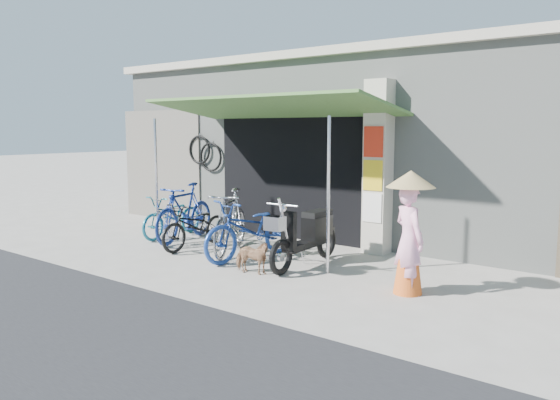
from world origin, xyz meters
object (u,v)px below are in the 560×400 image
Objects in this scene: bike_blue at (185,212)px; street_dog at (252,257)px; bike_teal at (173,216)px; bike_silver at (230,222)px; bike_black at (196,226)px; nun at (409,233)px; moped at (307,235)px; bike_navy at (252,229)px.

street_dog is at bearing -35.10° from bike_blue.
bike_silver reaches higher than bike_teal.
bike_black is 4.25m from nun.
street_dog is at bearing -60.51° from bike_silver.
moped is (2.99, -0.16, -0.07)m from bike_blue.
bike_teal is 5.45m from nun.
street_dog is (2.63, -1.09, -0.30)m from bike_blue.
nun is at bearing 4.52° from bike_navy.
bike_teal is 0.99× the size of nun.
nun reaches higher than bike_black.
bike_teal is 0.86× the size of bike_silver.
bike_silver is at bearing -176.89° from bike_navy.
bike_teal is at bearing 141.75° from bike_silver.
bike_black is at bearing -39.47° from bike_blue.
bike_silver is at bearing 28.67° from nun.
bike_navy is 3.15× the size of street_dog.
bike_black is at bearing 58.30° from street_dog.
nun is at bearing -14.87° from moped.
bike_navy is at bearing -15.62° from bike_teal.
bike_blue is at bearing 26.57° from nun.
bike_silver is at bearing 2.45° from bike_black.
nun is at bearing -87.99° from street_dog.
bike_teal is at bearing 57.93° from street_dog.
moped is (0.98, 0.19, -0.02)m from bike_navy.
bike_navy reaches higher than street_dog.
bike_navy is (2.01, -0.35, -0.05)m from bike_blue.
bike_silver reaches higher than bike_navy.
bike_black is at bearing 156.96° from bike_silver.
bike_navy is (0.53, -0.05, -0.06)m from bike_silver.
bike_blue is 1.14× the size of nun.
bike_teal is 0.52m from bike_blue.
street_dog is 1.02m from moped.
bike_navy is 2.92m from nun.
nun is at bearing -12.17° from bike_teal.
bike_blue is 2.04m from bike_navy.
bike_black is 2.32m from moped.
nun reaches higher than bike_blue.
bike_black is at bearing -26.68° from bike_teal.
bike_teal is 0.87× the size of bike_blue.
nun is at bearing -30.65° from bike_silver.
moped is (1.51, 0.14, -0.07)m from bike_silver.
street_dog is (0.62, -0.74, -0.25)m from bike_navy.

